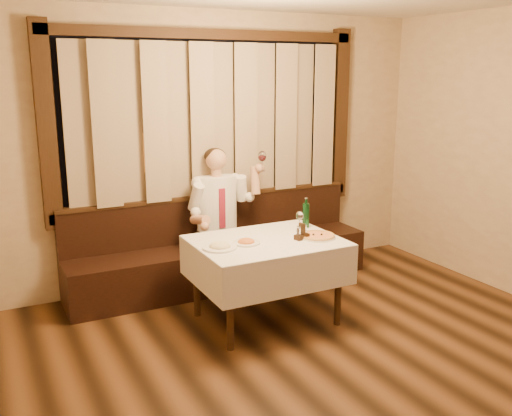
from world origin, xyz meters
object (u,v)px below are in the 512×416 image
seated_man (221,209)px  pasta_cream (220,244)px  cruet_caddy (302,233)px  dining_table (266,251)px  pizza (317,236)px  pasta_red (246,240)px  green_bottle (306,215)px  banquette (221,255)px

seated_man → pasta_cream: bearing=-113.8°
pasta_cream → cruet_caddy: (0.75, -0.07, 0.01)m
cruet_caddy → seated_man: size_ratio=0.10×
dining_table → cruet_caddy: cruet_caddy is taller
cruet_caddy → seated_man: (-0.32, 1.06, 0.03)m
pizza → dining_table: bearing=162.4°
cruet_caddy → pasta_red: bearing=154.2°
dining_table → green_bottle: (0.52, 0.19, 0.23)m
dining_table → seated_man: size_ratio=0.88×
pasta_red → cruet_caddy: (0.49, -0.10, 0.02)m
pizza → green_bottle: (0.08, 0.33, 0.11)m
green_bottle → seated_man: seated_man is taller
pizza → green_bottle: green_bottle is taller
pasta_red → green_bottle: (0.73, 0.21, 0.09)m
pizza → pasta_red: pasta_red is taller
pizza → pasta_red: size_ratio=1.37×
dining_table → cruet_caddy: size_ratio=8.66×
cruet_caddy → pizza: bearing=-20.8°
banquette → pasta_cream: bearing=-113.4°
pasta_red → green_bottle: green_bottle is taller
banquette → green_bottle: green_bottle is taller
green_bottle → pizza: bearing=-103.9°
dining_table → pizza: pizza is taller
pasta_red → seated_man: 0.97m
pasta_red → cruet_caddy: cruet_caddy is taller
pasta_cream → green_bottle: bearing=13.5°
seated_man → pasta_red: bearing=-100.4°
banquette → dining_table: (0.00, -1.02, 0.34)m
banquette → cruet_caddy: banquette is taller
dining_table → pasta_red: 0.25m
dining_table → cruet_caddy: 0.35m
pasta_red → pasta_cream: pasta_cream is taller
banquette → pasta_red: size_ratio=13.47×
pasta_cream → green_bottle: size_ratio=1.00×
pasta_red → cruet_caddy: size_ratio=1.62×
green_bottle → seated_man: 0.93m
pizza → pasta_cream: 0.91m
pizza → green_bottle: bearing=76.1°
pizza → pasta_red: (-0.65, 0.12, 0.02)m
pasta_red → pizza: bearing=-10.4°
pasta_cream → seated_man: bearing=66.2°
banquette → seated_man: size_ratio=2.22×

